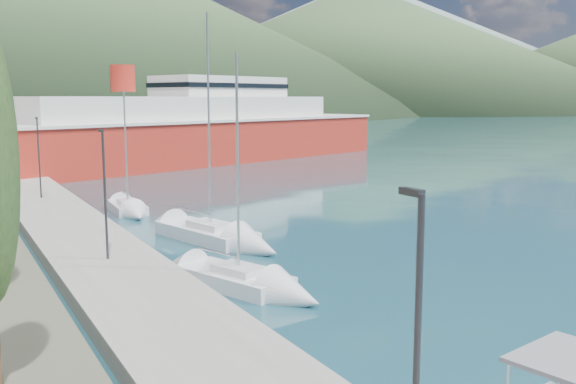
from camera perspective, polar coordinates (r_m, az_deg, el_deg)
ground at (r=135.73m, az=-22.20°, el=4.28°), size 1400.00×1400.00×0.00m
quay at (r=41.87m, az=-19.09°, el=-2.96°), size 5.00×88.00×0.80m
hills_far at (r=655.47m, az=-15.55°, el=14.16°), size 1480.00×900.00×180.00m
hills_near at (r=405.50m, az=-12.79°, el=13.99°), size 1010.00×520.00×115.00m
lamp_posts at (r=30.59m, az=-15.85°, el=0.12°), size 0.15×43.68×6.06m
sailboat_near at (r=27.55m, az=-2.16°, el=-8.52°), size 4.80×8.03×11.08m
sailboat_mid at (r=36.30m, az=-5.08°, el=-4.33°), size 4.91×10.09×14.04m
sailboat_far at (r=46.98m, az=-13.71°, el=-1.69°), size 2.43×6.65×9.63m
ferry at (r=83.18m, az=-9.14°, el=5.23°), size 64.62×34.33×12.68m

